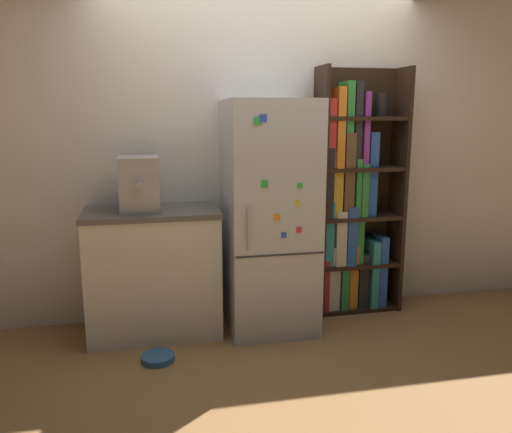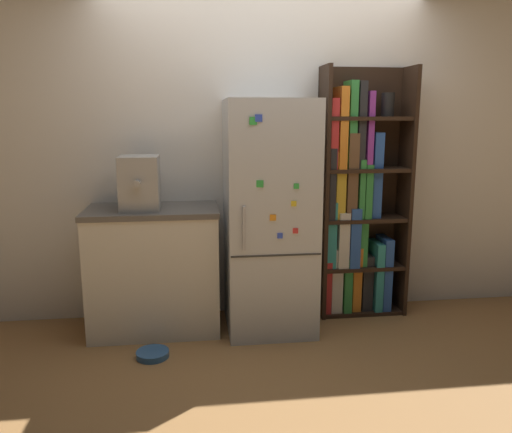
{
  "view_description": "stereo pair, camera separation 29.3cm",
  "coord_description": "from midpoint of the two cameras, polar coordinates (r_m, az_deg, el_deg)",
  "views": [
    {
      "loc": [
        -0.85,
        -3.43,
        1.6
      ],
      "look_at": [
        -0.09,
        0.15,
        0.86
      ],
      "focal_mm": 35.0,
      "sensor_mm": 36.0,
      "label": 1
    },
    {
      "loc": [
        -0.57,
        -3.48,
        1.6
      ],
      "look_at": [
        -0.09,
        0.15,
        0.86
      ],
      "focal_mm": 35.0,
      "sensor_mm": 36.0,
      "label": 2
    }
  ],
  "objects": [
    {
      "name": "ground_plane",
      "position": [
        3.88,
        -0.35,
        -12.93
      ],
      "size": [
        16.0,
        16.0,
        0.0
      ],
      "primitive_type": "plane",
      "color": "#A87542"
    },
    {
      "name": "wall_back",
      "position": [
        4.01,
        -1.76,
        7.16
      ],
      "size": [
        8.0,
        0.05,
        2.6
      ],
      "color": "white",
      "rests_on": "ground_plane"
    },
    {
      "name": "refrigerator",
      "position": [
        3.72,
        -0.73,
        -0.05
      ],
      "size": [
        0.64,
        0.69,
        1.72
      ],
      "color": "silver",
      "rests_on": "ground_plane"
    },
    {
      "name": "bookshelf",
      "position": [
        4.11,
        8.78,
        1.28
      ],
      "size": [
        0.71,
        0.3,
        1.97
      ],
      "color": "black",
      "rests_on": "ground_plane"
    },
    {
      "name": "kitchen_counter",
      "position": [
        3.81,
        -13.78,
        -6.16
      ],
      "size": [
        0.96,
        0.57,
        0.94
      ],
      "color": "silver",
      "rests_on": "ground_plane"
    },
    {
      "name": "espresso_machine",
      "position": [
        3.63,
        -15.45,
        3.58
      ],
      "size": [
        0.27,
        0.37,
        0.38
      ],
      "color": "#A5A39E",
      "rests_on": "kitchen_counter"
    },
    {
      "name": "pet_bowl",
      "position": [
        3.53,
        -13.59,
        -15.42
      ],
      "size": [
        0.22,
        0.22,
        0.04
      ],
      "color": "#3366A5",
      "rests_on": "ground_plane"
    }
  ]
}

